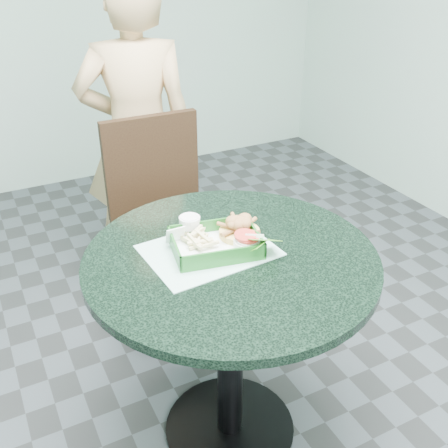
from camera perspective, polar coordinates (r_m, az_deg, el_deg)
name	(u,v)px	position (r m, az deg, el deg)	size (l,w,h in m)	color
floor	(230,429)	(2.09, 0.62, -21.37)	(4.00, 5.00, 0.02)	#303335
cafe_table	(231,305)	(1.68, 0.72, -8.79)	(0.89, 0.89, 0.75)	black
dining_chair	(163,209)	(2.35, -6.68, 1.64)	(0.43, 0.43, 0.93)	#3F251B
diner_person	(138,136)	(2.55, -9.33, 9.38)	(0.56, 0.36, 1.52)	tan
placemat	(209,256)	(1.60, -1.63, -3.49)	(0.38, 0.28, 0.00)	#9CD0C0
food_basket	(216,251)	(1.59, -0.92, -2.99)	(0.26, 0.19, 0.05)	#195D1D
crab_sandwich	(235,230)	(1.64, 1.23, -0.62)	(0.13, 0.13, 0.07)	#D7B057
fries_pile	(197,243)	(1.60, -2.91, -2.05)	(0.11, 0.12, 0.04)	beige
sauce_ramekin	(185,230)	(1.64, -4.30, -0.62)	(0.07, 0.07, 0.04)	white
garnish_cup	(250,244)	(1.58, 2.84, -2.18)	(0.12, 0.11, 0.05)	white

